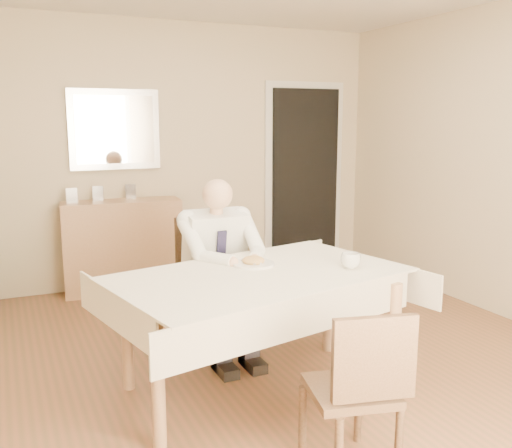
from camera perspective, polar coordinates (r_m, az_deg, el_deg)
name	(u,v)px	position (r m, az deg, el deg)	size (l,w,h in m)	color
room	(280,177)	(3.49, 2.37, 4.70)	(5.00, 5.02, 2.60)	brown
doorway	(304,178)	(6.41, 4.87, 4.61)	(0.96, 0.07, 2.10)	beige
mirror	(115,130)	(5.67, -13.95, 9.15)	(0.86, 0.04, 0.76)	silver
dining_table	(259,287)	(3.41, 0.32, -6.29)	(1.93, 1.37, 0.75)	#A07A55
chair_far	(209,273)	(4.23, -4.71, -4.87)	(0.49, 0.49, 0.94)	#493220
chair_near	(360,385)	(2.75, 10.33, -15.55)	(0.46, 0.47, 0.81)	#493220
seated_man	(223,261)	(3.93, -3.30, -3.69)	(0.48, 0.72, 1.24)	white
plate	(253,264)	(3.56, -0.26, -4.01)	(0.26, 0.26, 0.02)	white
food	(253,260)	(3.55, -0.26, -3.67)	(0.14, 0.14, 0.06)	olive
knife	(263,263)	(3.52, 0.73, -3.90)	(0.01, 0.01, 0.13)	silver
fork	(251,264)	(3.48, -0.46, -4.03)	(0.01, 0.01, 0.13)	silver
coffee_mug	(351,261)	(3.53, 9.43, -3.63)	(0.12, 0.12, 0.09)	white
sideboard	(123,246)	(5.65, -13.18, -2.15)	(1.11, 0.38, 0.89)	#A07A55
photo_frame_left	(72,196)	(5.51, -17.95, 2.71)	(0.10, 0.02, 0.14)	silver
photo_frame_center	(98,193)	(5.61, -15.54, 2.97)	(0.10, 0.02, 0.14)	silver
photo_frame_right	(131,192)	(5.67, -12.44, 3.19)	(0.10, 0.02, 0.14)	silver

